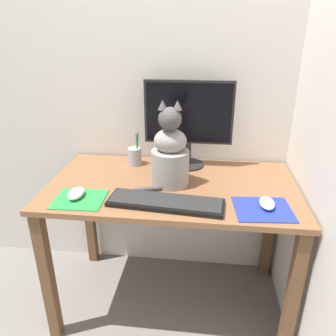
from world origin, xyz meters
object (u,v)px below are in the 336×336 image
(computer_mouse_left, at_px, (76,193))
(pen_cup, at_px, (135,156))
(keyboard, at_px, (166,202))
(cat, at_px, (170,155))
(computer_mouse_right, at_px, (267,203))
(monitor, at_px, (188,119))

(computer_mouse_left, height_order, pen_cup, pen_cup)
(keyboard, height_order, cat, cat)
(computer_mouse_left, height_order, computer_mouse_right, computer_mouse_left)
(computer_mouse_right, xyz_separation_m, cat, (-0.41, 0.17, 0.13))
(keyboard, distance_m, cat, 0.24)
(computer_mouse_right, distance_m, cat, 0.46)
(cat, bearing_deg, computer_mouse_right, -23.15)
(monitor, relative_size, keyboard, 0.91)
(computer_mouse_left, bearing_deg, monitor, 42.52)
(cat, bearing_deg, computer_mouse_left, -155.38)
(keyboard, relative_size, cat, 1.24)
(monitor, bearing_deg, pen_cup, -176.53)
(computer_mouse_left, relative_size, computer_mouse_right, 1.04)
(cat, bearing_deg, pen_cup, 133.83)
(cat, height_order, pen_cup, cat)
(computer_mouse_right, distance_m, pen_cup, 0.73)
(computer_mouse_left, bearing_deg, pen_cup, 66.48)
(keyboard, bearing_deg, computer_mouse_left, -177.01)
(keyboard, xyz_separation_m, pen_cup, (-0.22, 0.41, 0.04))
(monitor, relative_size, pen_cup, 2.51)
(keyboard, xyz_separation_m, computer_mouse_right, (0.41, 0.03, 0.01))
(monitor, xyz_separation_m, pen_cup, (-0.28, -0.02, -0.20))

